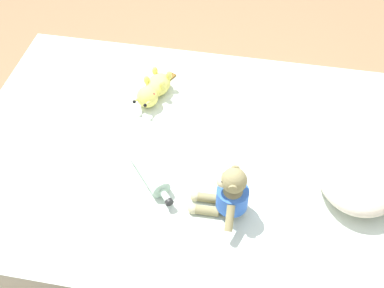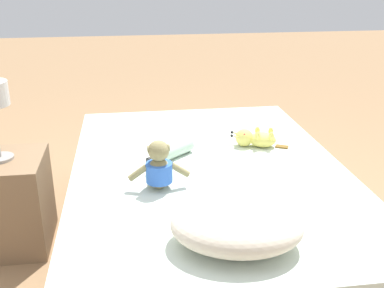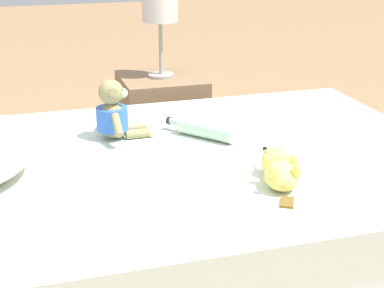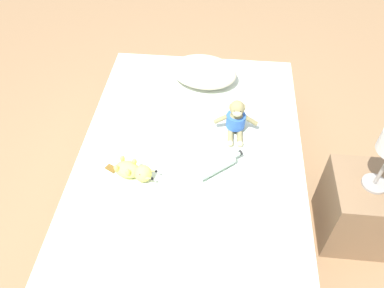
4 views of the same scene
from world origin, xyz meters
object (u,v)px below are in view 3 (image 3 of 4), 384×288
at_px(plush_yellow_creature, 279,169).
at_px(nightstand, 162,122).
at_px(bed, 182,217).
at_px(glass_bottle, 206,128).
at_px(plush_monkey, 115,114).
at_px(bedside_lamp, 160,15).

distance_m(plush_yellow_creature, nightstand, 1.39).
bearing_deg(bed, glass_bottle, -41.30).
distance_m(plush_monkey, glass_bottle, 0.36).
bearing_deg(plush_yellow_creature, glass_bottle, 11.25).
distance_m(glass_bottle, nightstand, 0.93).
height_order(glass_bottle, bedside_lamp, bedside_lamp).
bearing_deg(plush_monkey, nightstand, -25.67).
bearing_deg(plush_monkey, plush_yellow_creature, -142.99).
xyz_separation_m(glass_bottle, nightstand, (0.89, -0.04, -0.26)).
bearing_deg(nightstand, plush_yellow_creature, -177.79).
height_order(plush_monkey, nightstand, plush_monkey).
height_order(glass_bottle, nightstand, glass_bottle).
xyz_separation_m(glass_bottle, bedside_lamp, (0.89, -0.04, 0.31)).
bearing_deg(plush_yellow_creature, plush_monkey, 37.01).
height_order(bed, plush_monkey, plush_monkey).
bearing_deg(plush_monkey, bedside_lamp, -25.67).
xyz_separation_m(plush_monkey, glass_bottle, (-0.10, -0.34, -0.06)).
relative_size(plush_yellow_creature, nightstand, 0.65).
height_order(plush_monkey, glass_bottle, plush_monkey).
bearing_deg(bedside_lamp, glass_bottle, 177.34).
xyz_separation_m(plush_monkey, plush_yellow_creature, (-0.57, -0.43, -0.05)).
relative_size(bed, nightstand, 4.00).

